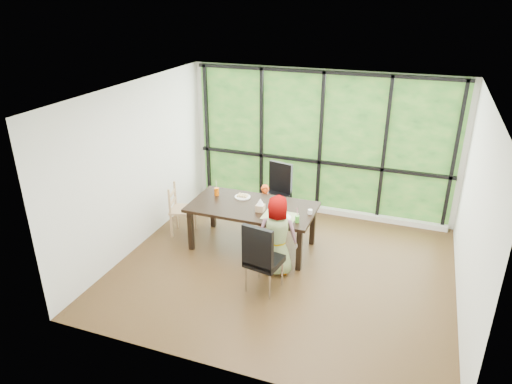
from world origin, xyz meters
TOP-DOWN VIEW (x-y plane):
  - ground at (0.00, 0.00)m, footprint 5.00×5.00m
  - back_wall at (0.00, 2.25)m, footprint 5.00×0.00m
  - foliage_backdrop at (0.00, 2.23)m, footprint 4.80×0.02m
  - window_mullions at (0.00, 2.19)m, footprint 4.80×0.06m
  - window_sill at (0.00, 2.15)m, footprint 4.80×0.12m
  - dining_table at (-0.69, 0.46)m, footprint 2.08×1.15m
  - chair_window_leather at (-0.64, 1.51)m, footprint 0.55×0.55m
  - chair_interior_leather at (-0.11, -0.62)m, footprint 0.53×0.53m
  - chair_end_beech at (-1.99, 0.49)m, footprint 0.49×0.51m
  - child_toddler at (-0.69, 1.09)m, footprint 0.32×0.21m
  - child_older at (-0.09, -0.13)m, footprint 0.67×0.50m
  - placemat at (-0.16, 0.25)m, footprint 0.51×0.38m
  - plate_far at (-0.96, 0.71)m, footprint 0.27×0.27m
  - plate_near at (-0.11, 0.21)m, footprint 0.27×0.27m
  - orange_cup at (-1.41, 0.65)m, footprint 0.08×0.08m
  - green_cup at (0.14, 0.15)m, footprint 0.07×0.07m
  - white_mug at (0.26, 0.49)m, footprint 0.07×0.07m
  - tissue_box at (-0.50, 0.32)m, footprint 0.13×0.13m
  - crepe_rolls_far at (-0.96, 0.71)m, footprint 0.20×0.12m
  - crepe_rolls_near at (-0.11, 0.21)m, footprint 0.05×0.12m
  - straw_white at (-1.41, 0.65)m, footprint 0.01×0.04m
  - straw_pink at (0.14, 0.15)m, footprint 0.01×0.04m
  - tissue at (-0.50, 0.32)m, footprint 0.12×0.12m

SIDE VIEW (x-z plane):
  - ground at x=0.00m, z-range 0.00..0.00m
  - window_sill at x=0.00m, z-range 0.00..0.10m
  - dining_table at x=-0.69m, z-range 0.00..0.75m
  - child_toddler at x=-0.69m, z-range 0.00..0.86m
  - chair_end_beech at x=-1.99m, z-range 0.00..0.90m
  - chair_window_leather at x=-0.64m, z-range 0.00..1.08m
  - chair_interior_leather at x=-0.11m, z-range 0.00..1.08m
  - child_older at x=-0.09m, z-range 0.00..1.25m
  - placemat at x=-0.16m, z-range 0.75..0.76m
  - plate_far at x=-0.96m, z-range 0.75..0.77m
  - plate_near at x=-0.11m, z-range 0.75..0.77m
  - crepe_rolls_far at x=-0.96m, z-range 0.77..0.80m
  - crepe_rolls_near at x=-0.11m, z-range 0.77..0.80m
  - white_mug at x=0.26m, z-range 0.75..0.82m
  - green_cup at x=0.14m, z-range 0.75..0.86m
  - tissue_box at x=-0.50m, z-range 0.75..0.86m
  - orange_cup at x=-1.41m, z-range 0.75..0.88m
  - straw_pink at x=0.14m, z-range 0.80..1.00m
  - tissue at x=-0.50m, z-range 0.86..0.97m
  - straw_white at x=-1.41m, z-range 0.82..1.02m
  - back_wall at x=0.00m, z-range -1.15..3.85m
  - foliage_backdrop at x=0.00m, z-range 0.03..2.67m
  - window_mullions at x=0.00m, z-range 0.03..2.67m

